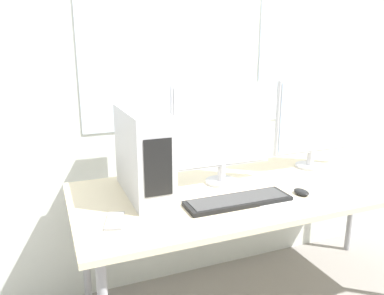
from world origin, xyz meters
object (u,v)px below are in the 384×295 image
(monitor_main, at_px, (223,130))
(pc_tower, at_px, (143,153))
(monitor_right_near, at_px, (314,121))
(keyboard, at_px, (238,201))
(mouse, at_px, (301,192))
(cell_phone, at_px, (115,221))

(monitor_main, bearing_deg, pc_tower, 178.83)
(monitor_main, height_order, monitor_right_near, monitor_main)
(keyboard, bearing_deg, monitor_right_near, 25.33)
(monitor_right_near, distance_m, mouse, 0.53)
(mouse, relative_size, cell_phone, 0.54)
(monitor_right_near, xyz_separation_m, cell_phone, (-1.22, -0.29, -0.28))
(mouse, bearing_deg, pc_tower, 157.30)
(monitor_main, relative_size, mouse, 6.02)
(cell_phone, bearing_deg, keyboard, 15.36)
(keyboard, relative_size, mouse, 5.48)
(mouse, height_order, cell_phone, mouse)
(monitor_main, distance_m, keyboard, 0.38)
(monitor_main, distance_m, cell_phone, 0.72)
(pc_tower, bearing_deg, monitor_main, -1.17)
(monitor_right_near, relative_size, mouse, 5.68)
(keyboard, bearing_deg, mouse, -3.76)
(monitor_main, relative_size, cell_phone, 3.27)
(monitor_main, height_order, keyboard, monitor_main)
(pc_tower, distance_m, cell_phone, 0.38)
(monitor_main, bearing_deg, cell_phone, -157.80)
(monitor_main, bearing_deg, keyboard, -99.89)
(pc_tower, relative_size, monitor_main, 0.91)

